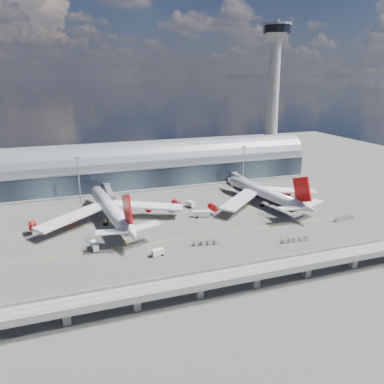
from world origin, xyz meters
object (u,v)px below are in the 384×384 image
object	(u,v)px
control_tower	(273,100)
service_truck_5	(106,203)
service_truck_2	(202,214)
floodlight_mast_right	(243,165)
floodlight_mast_left	(79,179)
cargo_train_2	(344,218)
airliner_right	(265,194)
cargo_train_0	(206,242)
service_truck_1	(158,252)
cargo_train_1	(295,240)
service_truck_3	(292,203)
service_truck_0	(95,246)
service_truck_4	(191,204)
airliner_left	(111,210)

from	to	relation	value
control_tower	service_truck_5	bearing A→B (deg)	-162.61
service_truck_2	floodlight_mast_right	bearing A→B (deg)	-30.81
floodlight_mast_left	service_truck_5	bearing A→B (deg)	-39.05
control_tower	cargo_train_2	size ratio (longest dim) A/B	8.90
airliner_right	cargo_train_0	size ratio (longest dim) A/B	6.37
service_truck_1	service_truck_5	size ratio (longest dim) A/B	0.88
floodlight_mast_left	floodlight_mast_right	size ratio (longest dim) A/B	1.00
control_tower	service_truck_5	size ratio (longest dim) A/B	18.16
cargo_train_1	floodlight_mast_right	bearing A→B (deg)	-14.84
control_tower	service_truck_2	size ratio (longest dim) A/B	11.54
control_tower	service_truck_3	xyz separation A→B (m)	(-26.94, -71.54, -50.03)
service_truck_1	cargo_train_0	world-z (taller)	service_truck_1
service_truck_3	service_truck_0	bearing A→B (deg)	-169.73
control_tower	service_truck_4	xyz separation A→B (m)	(-79.64, -55.80, -50.06)
service_truck_0	cargo_train_2	bearing A→B (deg)	-8.34
service_truck_2	cargo_train_2	distance (m)	69.64
floodlight_mast_left	service_truck_1	bearing A→B (deg)	-72.37
service_truck_3	cargo_train_1	bearing A→B (deg)	-122.17
service_truck_2	cargo_train_1	size ratio (longest dim) A/B	0.69
cargo_train_1	airliner_right	bearing A→B (deg)	-17.32
service_truck_2	floodlight_mast_left	bearing A→B (deg)	66.91
cargo_train_0	airliner_left	bearing A→B (deg)	31.87
airliner_right	service_truck_3	world-z (taller)	airliner_right
control_tower	service_truck_4	distance (m)	109.37
service_truck_5	cargo_train_1	size ratio (longest dim) A/B	0.44
service_truck_0	cargo_train_1	world-z (taller)	service_truck_0
floodlight_mast_right	airliner_left	bearing A→B (deg)	-157.22
floodlight_mast_right	cargo_train_1	xyz separation A→B (m)	(-16.94, -83.87, -12.74)
service_truck_2	service_truck_4	world-z (taller)	service_truck_4
service_truck_2	service_truck_4	size ratio (longest dim) A/B	1.52
service_truck_4	cargo_train_1	xyz separation A→B (m)	(27.70, -56.07, -0.69)
floodlight_mast_left	airliner_right	bearing A→B (deg)	-21.22
service_truck_3	service_truck_4	world-z (taller)	service_truck_3
airliner_left	service_truck_1	xyz separation A→B (m)	(12.31, -40.55, -5.33)
cargo_train_2	service_truck_0	bearing A→B (deg)	94.17
floodlight_mast_left	cargo_train_2	xyz separation A→B (m)	(119.88, -70.36, -12.64)
service_truck_2	service_truck_3	xyz separation A→B (m)	(52.36, -0.19, -0.02)
floodlight_mast_left	service_truck_2	xyz separation A→B (m)	(55.70, -43.35, -12.01)
floodlight_mast_left	service_truck_2	bearing A→B (deg)	-37.90
cargo_train_2	airliner_right	bearing A→B (deg)	44.33
floodlight_mast_right	service_truck_2	bearing A→B (deg)	-135.62
service_truck_0	cargo_train_1	bearing A→B (deg)	-19.10
floodlight_mast_left	service_truck_5	xyz separation A→B (m)	(12.71, -10.31, -12.20)
floodlight_mast_right	service_truck_3	bearing A→B (deg)	-79.52
service_truck_0	airliner_right	bearing A→B (deg)	11.04
control_tower	floodlight_mast_right	bearing A→B (deg)	-141.34
floodlight_mast_left	airliner_left	world-z (taller)	floodlight_mast_left
service_truck_1	service_truck_4	bearing A→B (deg)	-43.88
service_truck_3	cargo_train_2	bearing A→B (deg)	-66.58
cargo_train_1	cargo_train_2	xyz separation A→B (m)	(36.83, 13.52, 0.10)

